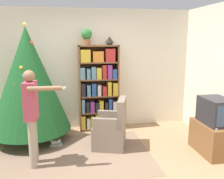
% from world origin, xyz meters
% --- Properties ---
extents(ground_plane, '(14.00, 14.00, 0.00)m').
position_xyz_m(ground_plane, '(0.00, 0.00, 0.00)').
color(ground_plane, '#9E7A56').
extents(wall_back, '(8.00, 0.10, 2.60)m').
position_xyz_m(wall_back, '(0.00, 1.95, 1.30)').
color(wall_back, silver).
rests_on(wall_back, ground_plane).
extents(area_rug, '(2.58, 1.83, 0.01)m').
position_xyz_m(area_rug, '(-0.28, 0.48, 0.00)').
color(area_rug, '#7F6651').
rests_on(area_rug, ground_plane).
extents(bookshelf, '(0.85, 0.32, 1.83)m').
position_xyz_m(bookshelf, '(0.29, 1.71, 0.91)').
color(bookshelf, brown).
rests_on(bookshelf, ground_plane).
extents(tv_stand, '(0.51, 0.81, 0.54)m').
position_xyz_m(tv_stand, '(2.10, 0.16, 0.27)').
color(tv_stand, brown).
rests_on(tv_stand, ground_plane).
extents(television, '(0.41, 0.60, 0.44)m').
position_xyz_m(television, '(2.10, 0.16, 0.76)').
color(television, '#28282D').
rests_on(television, tv_stand).
extents(game_remote, '(0.04, 0.12, 0.02)m').
position_xyz_m(game_remote, '(1.95, -0.08, 0.55)').
color(game_remote, white).
rests_on(game_remote, tv_stand).
extents(christmas_tree, '(1.54, 1.54, 2.25)m').
position_xyz_m(christmas_tree, '(-1.09, 1.32, 1.20)').
color(christmas_tree, '#4C3323').
rests_on(christmas_tree, ground_plane).
extents(armchair, '(0.71, 0.71, 0.92)m').
position_xyz_m(armchair, '(0.40, 0.70, 0.32)').
color(armchair, '#7A6B5B').
rests_on(armchair, ground_plane).
extents(standing_person, '(0.62, 0.48, 1.51)m').
position_xyz_m(standing_person, '(-0.90, 0.24, 0.89)').
color(standing_person, '#9E937F').
rests_on(standing_person, ground_plane).
extents(potted_plant, '(0.22, 0.22, 0.33)m').
position_xyz_m(potted_plant, '(0.06, 1.72, 2.02)').
color(potted_plant, '#935B38').
rests_on(potted_plant, bookshelf).
extents(table_lamp, '(0.20, 0.20, 0.18)m').
position_xyz_m(table_lamp, '(0.53, 1.72, 1.94)').
color(table_lamp, '#473828').
rests_on(table_lamp, bookshelf).
extents(book_pile_near_tree, '(0.23, 0.17, 0.12)m').
position_xyz_m(book_pile_near_tree, '(-0.62, 0.94, 0.06)').
color(book_pile_near_tree, beige).
rests_on(book_pile_near_tree, ground_plane).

